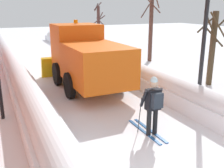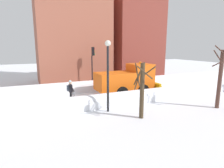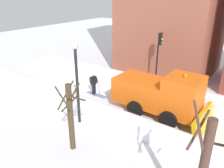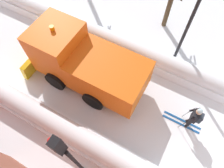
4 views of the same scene
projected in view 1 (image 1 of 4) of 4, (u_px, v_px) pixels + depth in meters
The scene contains 9 objects.
ground_plane at pixel (69, 76), 14.68m from camera, with size 80.00×80.00×0.00m, color white.
snowbank_left at pixel (17, 72), 13.44m from camera, with size 1.10×36.00×1.10m.
snowbank_right at pixel (113, 64), 15.65m from camera, with size 1.10×36.00×1.04m.
plow_truck at pixel (86, 57), 12.17m from camera, with size 3.20×5.98×3.12m.
skier at pixel (153, 104), 7.63m from camera, with size 0.62×1.80×1.81m.
street_lamp at pixel (206, 22), 10.11m from camera, with size 0.40×0.40×4.93m.
bare_tree_near at pixel (212, 46), 12.54m from camera, with size 1.31×1.15×3.57m.
bare_tree_mid at pixel (151, 29), 18.17m from camera, with size 1.46×1.48×4.63m.
bare_tree_far at pixel (99, 26), 24.87m from camera, with size 1.10×1.13×4.19m.
Camera 1 is at (-3.78, -3.91, 3.69)m, focal length 42.14 mm.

